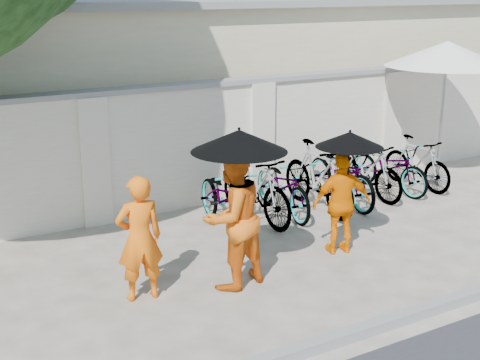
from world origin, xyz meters
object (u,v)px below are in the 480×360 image
monk_center (232,217)px  patio_umbrella (447,55)px  monk_left (139,238)px  monk_right (342,203)px

monk_center → patio_umbrella: patio_umbrella is taller
monk_left → monk_right: bearing=-174.6°
monk_right → monk_left: bearing=15.6°
monk_center → monk_right: 1.86m
monk_center → monk_right: monk_center is taller
patio_umbrella → monk_center: bearing=-160.5°
monk_left → monk_center: bearing=174.3°
monk_left → patio_umbrella: size_ratio=0.58×
monk_center → patio_umbrella: size_ratio=0.68×
monk_left → patio_umbrella: (6.70, 1.75, 1.62)m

